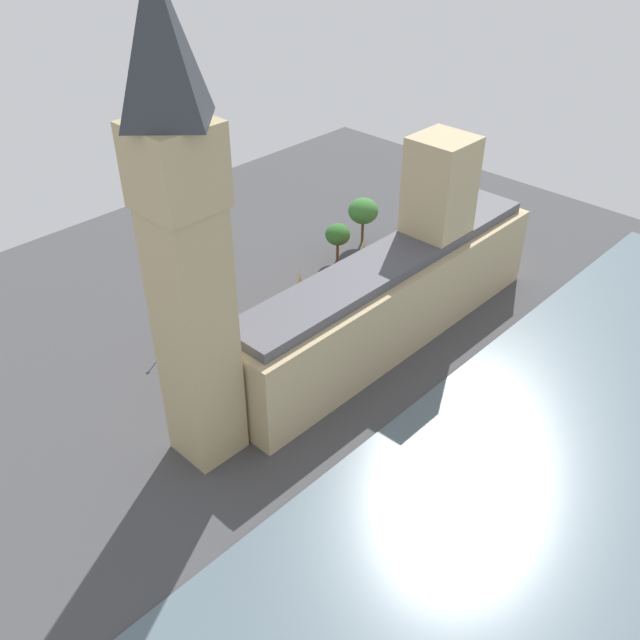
% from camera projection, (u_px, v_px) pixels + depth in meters
% --- Properties ---
extents(ground_plane, '(143.21, 143.21, 0.00)m').
position_uv_depth(ground_plane, '(376.00, 333.00, 114.96)').
color(ground_plane, '#424244').
extents(river_thames, '(41.23, 128.89, 0.25)m').
position_uv_depth(river_thames, '(579.00, 439.00, 94.38)').
color(river_thames, slate).
rests_on(river_thames, ground).
extents(parliament_building, '(11.98, 62.69, 30.94)m').
position_uv_depth(parliament_building, '(396.00, 287.00, 109.93)').
color(parliament_building, tan).
rests_on(parliament_building, ground).
extents(clock_tower, '(8.48, 8.48, 60.63)m').
position_uv_depth(clock_tower, '(184.00, 238.00, 75.71)').
color(clock_tower, tan).
rests_on(clock_tower, ground).
extents(car_blue_corner, '(2.14, 4.85, 1.74)m').
position_uv_depth(car_blue_corner, '(410.00, 254.00, 135.13)').
color(car_blue_corner, navy).
rests_on(car_blue_corner, ground).
extents(double_decker_bus_opposite_hall, '(3.46, 10.68, 4.75)m').
position_uv_depth(double_decker_bus_opposite_hall, '(365.00, 264.00, 128.52)').
color(double_decker_bus_opposite_hall, red).
rests_on(double_decker_bus_opposite_hall, ground).
extents(car_silver_far_end, '(2.05, 4.63, 1.74)m').
position_uv_depth(car_silver_far_end, '(321.00, 308.00, 119.53)').
color(car_silver_far_end, '#B7B7BC').
rests_on(car_silver_far_end, ground).
extents(car_white_kerbside, '(2.28, 4.75, 1.74)m').
position_uv_depth(car_white_kerbside, '(267.00, 327.00, 114.88)').
color(car_white_kerbside, silver).
rests_on(car_white_kerbside, ground).
extents(double_decker_bus_trailing, '(3.00, 10.60, 4.75)m').
position_uv_depth(double_decker_bus_trailing, '(223.00, 342.00, 108.46)').
color(double_decker_bus_trailing, red).
rests_on(double_decker_bus_trailing, ground).
extents(pedestrian_midblock, '(0.68, 0.63, 1.61)m').
position_uv_depth(pedestrian_midblock, '(432.00, 260.00, 133.43)').
color(pedestrian_midblock, maroon).
rests_on(pedestrian_midblock, ground).
extents(plane_tree_leading, '(5.95, 5.95, 9.65)m').
position_uv_depth(plane_tree_leading, '(363.00, 211.00, 136.82)').
color(plane_tree_leading, brown).
rests_on(plane_tree_leading, ground).
extents(plane_tree_near_tower, '(4.77, 4.77, 7.63)m').
position_uv_depth(plane_tree_near_tower, '(338.00, 235.00, 131.85)').
color(plane_tree_near_tower, brown).
rests_on(plane_tree_near_tower, ground).
extents(street_lamp_by_river_gate, '(0.56, 0.56, 6.06)m').
position_uv_depth(street_lamp_by_river_gate, '(160.00, 331.00, 108.09)').
color(street_lamp_by_river_gate, black).
rests_on(street_lamp_by_river_gate, ground).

